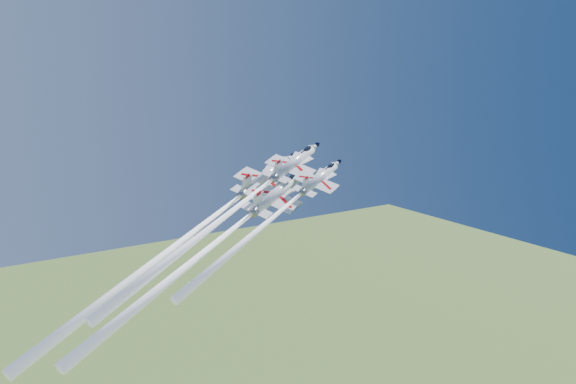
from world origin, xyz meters
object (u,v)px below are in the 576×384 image
jet_lead (230,212)px  jet_left (188,236)px  jet_right (274,217)px  jet_slot (213,245)px

jet_lead → jet_left: size_ratio=0.85×
jet_lead → jet_right: size_ratio=1.30×
jet_lead → jet_slot: 7.73m
jet_left → jet_slot: size_ratio=1.17×
jet_slot → jet_left: bearing=167.8°
jet_lead → jet_slot: size_ratio=1.00×
jet_left → jet_slot: jet_left is taller
jet_lead → jet_right: bearing=14.0°
jet_left → jet_right: size_ratio=1.52×
jet_right → jet_slot: 11.55m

